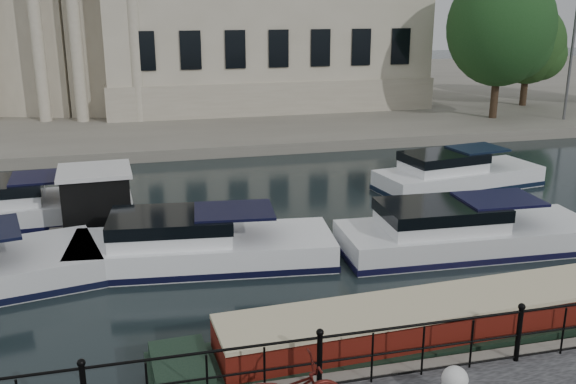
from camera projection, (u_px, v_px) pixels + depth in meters
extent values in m
plane|color=black|center=(288.00, 353.00, 13.78)|extent=(160.00, 160.00, 0.00)
cube|color=#6B665B|center=(165.00, 94.00, 49.93)|extent=(120.00, 42.00, 0.55)
sphere|color=black|center=(81.00, 363.00, 10.26)|extent=(0.14, 0.14, 0.14)
cylinder|color=black|center=(320.00, 363.00, 11.38)|extent=(0.10, 0.10, 1.10)
sphere|color=black|center=(320.00, 332.00, 11.20)|extent=(0.14, 0.14, 0.14)
cylinder|color=black|center=(519.00, 335.00, 12.32)|extent=(0.10, 0.10, 1.10)
sphere|color=black|center=(522.00, 307.00, 12.15)|extent=(0.14, 0.14, 0.14)
cylinder|color=black|center=(320.00, 338.00, 11.23)|extent=(24.00, 0.05, 0.05)
cylinder|color=black|center=(320.00, 363.00, 11.38)|extent=(24.00, 0.04, 0.04)
cube|color=#9E937F|center=(256.00, 85.00, 45.40)|extent=(20.30, 14.30, 2.00)
cube|color=#ADA38C|center=(115.00, 22.00, 38.22)|extent=(5.73, 4.06, 11.00)
cylinder|color=#ADA38C|center=(134.00, 35.00, 35.98)|extent=(0.70, 0.70, 9.80)
cylinder|color=#ADA38C|center=(75.00, 35.00, 35.89)|extent=(0.70, 0.70, 9.80)
cube|color=#ADA38C|center=(29.00, 22.00, 38.37)|extent=(5.90, 4.56, 11.00)
cylinder|color=#ADA38C|center=(37.00, 35.00, 35.95)|extent=(0.70, 0.70, 9.80)
cylinder|color=#59595B|center=(572.00, 50.00, 36.70)|extent=(0.16, 0.16, 8.00)
sphere|color=silver|center=(455.00, 379.00, 11.05)|extent=(0.46, 0.46, 0.46)
cube|color=black|center=(460.00, 342.00, 14.04)|extent=(13.50, 2.45, 0.81)
cube|color=#59130C|center=(463.00, 315.00, 13.85)|extent=(10.81, 2.05, 0.63)
cube|color=#C9BB92|center=(464.00, 298.00, 13.74)|extent=(10.81, 2.10, 0.09)
cube|color=#6B665B|center=(99.00, 230.00, 21.04)|extent=(3.20, 2.70, 0.26)
cube|color=black|center=(97.00, 199.00, 20.74)|extent=(2.14, 2.14, 1.86)
cube|color=silver|center=(94.00, 171.00, 20.47)|extent=(2.36, 2.36, 0.12)
cube|color=white|center=(204.00, 257.00, 18.44)|extent=(7.63, 3.34, 1.20)
cube|color=black|center=(204.00, 259.00, 18.46)|extent=(7.71, 3.37, 0.18)
cube|color=white|center=(171.00, 230.00, 18.07)|extent=(3.54, 2.45, 0.90)
cube|color=black|center=(234.00, 211.00, 18.17)|extent=(2.40, 2.02, 0.08)
cube|color=white|center=(467.00, 243.00, 19.45)|extent=(7.83, 2.90, 1.20)
cube|color=black|center=(467.00, 246.00, 19.47)|extent=(7.91, 2.93, 0.18)
cube|color=white|center=(440.00, 219.00, 19.02)|extent=(3.56, 2.26, 0.90)
cube|color=black|center=(499.00, 199.00, 19.25)|extent=(2.39, 1.91, 0.08)
cube|color=silver|center=(22.00, 217.00, 21.84)|extent=(7.43, 3.03, 1.20)
cube|color=black|center=(22.00, 219.00, 21.86)|extent=(7.50, 3.06, 0.18)
cube|color=black|center=(45.00, 177.00, 21.70)|extent=(2.28, 1.99, 0.08)
cube|color=white|center=(458.00, 183.00, 25.92)|extent=(7.08, 3.35, 1.20)
cube|color=black|center=(458.00, 185.00, 25.95)|extent=(7.15, 3.38, 0.18)
cube|color=white|center=(443.00, 164.00, 25.38)|extent=(3.32, 2.36, 0.90)
cube|color=black|center=(477.00, 149.00, 25.84)|extent=(2.27, 1.93, 0.08)
cylinder|color=black|center=(495.00, 94.00, 37.99)|extent=(0.44, 0.44, 2.84)
ellipsoid|color=#133A12|center=(501.00, 27.00, 36.88)|extent=(6.16, 6.16, 6.81)
sphere|color=#133A12|center=(513.00, 42.00, 36.89)|extent=(4.54, 4.54, 4.54)
cylinder|color=black|center=(524.00, 89.00, 42.67)|extent=(0.44, 0.44, 2.16)
ellipsoid|color=#1B3F14|center=(529.00, 44.00, 41.84)|extent=(4.68, 4.68, 5.18)
sphere|color=#1B3F14|center=(539.00, 54.00, 41.78)|extent=(3.45, 3.45, 3.45)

